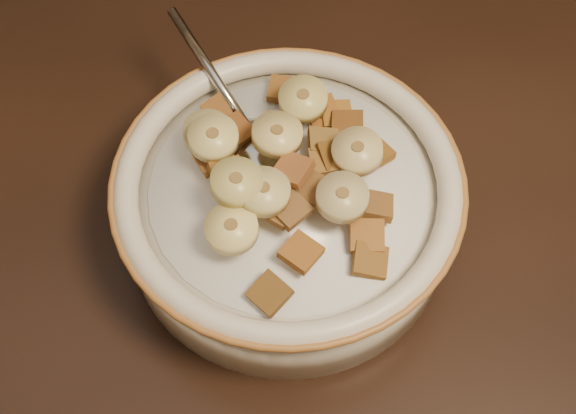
{
  "coord_description": "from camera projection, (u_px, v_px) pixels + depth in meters",
  "views": [
    {
      "loc": [
        -0.04,
        -0.14,
        1.22
      ],
      "look_at": [
        -0.04,
        0.13,
        0.78
      ],
      "focal_mm": 50.0,
      "sensor_mm": 36.0,
      "label": 1
    }
  ],
  "objects": [
    {
      "name": "cereal_square_7",
      "position": [
        301.0,
        252.0,
        0.46
      ],
      "size": [
        0.03,
        0.03,
        0.01
      ],
      "primitive_type": "cube",
      "rotation": [
        0.03,
        -0.05,
        2.46
      ],
      "color": "#945826",
      "rests_on": "milk"
    },
    {
      "name": "cereal_square_0",
      "position": [
        370.0,
        261.0,
        0.47
      ],
      "size": [
        0.02,
        0.02,
        0.01
      ],
      "primitive_type": "cube",
      "rotation": [
        0.24,
        -0.09,
        1.41
      ],
      "color": "brown",
      "rests_on": "milk"
    },
    {
      "name": "cereal_square_19",
      "position": [
        228.0,
        175.0,
        0.48
      ],
      "size": [
        0.03,
        0.03,
        0.01
      ],
      "primitive_type": "cube",
      "rotation": [
        0.2,
        0.16,
        0.38
      ],
      "color": "brown",
      "rests_on": "milk"
    },
    {
      "name": "cereal_square_12",
      "position": [
        336.0,
        156.0,
        0.49
      ],
      "size": [
        0.03,
        0.03,
        0.01
      ],
      "primitive_type": "cube",
      "rotation": [
        0.19,
        -0.14,
        1.84
      ],
      "color": "brown",
      "rests_on": "milk"
    },
    {
      "name": "cereal_square_13",
      "position": [
        235.0,
        131.0,
        0.51
      ],
      "size": [
        0.03,
        0.03,
        0.01
      ],
      "primitive_type": "cube",
      "rotation": [
        0.17,
        0.08,
        0.72
      ],
      "color": "brown",
      "rests_on": "milk"
    },
    {
      "name": "banana_slice_0",
      "position": [
        264.0,
        192.0,
        0.46
      ],
      "size": [
        0.04,
        0.04,
        0.01
      ],
      "primitive_type": "cylinder",
      "rotation": [
        -0.01,
        0.08,
        0.29
      ],
      "color": "#DECE7C",
      "rests_on": "milk"
    },
    {
      "name": "cereal_square_17",
      "position": [
        325.0,
        142.0,
        0.5
      ],
      "size": [
        0.02,
        0.02,
        0.01
      ],
      "primitive_type": "cube",
      "rotation": [
        0.2,
        0.08,
        1.58
      ],
      "color": "olive",
      "rests_on": "milk"
    },
    {
      "name": "banana_slice_1",
      "position": [
        342.0,
        197.0,
        0.46
      ],
      "size": [
        0.04,
        0.04,
        0.01
      ],
      "primitive_type": "cylinder",
      "rotation": [
        -0.02,
        -0.02,
        2.55
      ],
      "color": "#D5BF81",
      "rests_on": "milk"
    },
    {
      "name": "cereal_square_3",
      "position": [
        348.0,
        124.0,
        0.51
      ],
      "size": [
        0.02,
        0.02,
        0.01
      ],
      "primitive_type": "cube",
      "rotation": [
        0.18,
        0.08,
        3.07
      ],
      "color": "brown",
      "rests_on": "milk"
    },
    {
      "name": "cereal_bowl",
      "position": [
        288.0,
        211.0,
        0.52
      ],
      "size": [
        0.21,
        0.21,
        0.05
      ],
      "primitive_type": "cylinder",
      "color": "beige",
      "rests_on": "table"
    },
    {
      "name": "cereal_square_11",
      "position": [
        327.0,
        161.0,
        0.49
      ],
      "size": [
        0.02,
        0.02,
        0.01
      ],
      "primitive_type": "cube",
      "rotation": [
        -0.14,
        0.02,
        1.68
      ],
      "color": "brown",
      "rests_on": "milk"
    },
    {
      "name": "cereal_square_20",
      "position": [
        367.0,
        236.0,
        0.47
      ],
      "size": [
        0.02,
        0.02,
        0.01
      ],
      "primitive_type": "cube",
      "rotation": [
        -0.23,
        -0.02,
        3.1
      ],
      "color": "#9D682F",
      "rests_on": "milk"
    },
    {
      "name": "banana_slice_7",
      "position": [
        357.0,
        151.0,
        0.48
      ],
      "size": [
        0.04,
        0.04,
        0.01
      ],
      "primitive_type": "cylinder",
      "rotation": [
        -0.12,
        0.07,
        2.41
      ],
      "color": "#FDEAA0",
      "rests_on": "milk"
    },
    {
      "name": "banana_slice_8",
      "position": [
        303.0,
        99.0,
        0.5
      ],
      "size": [
        0.04,
        0.04,
        0.01
      ],
      "primitive_type": "cylinder",
      "rotation": [
        -0.13,
        0.04,
        2.98
      ],
      "color": "#EEDE78",
      "rests_on": "milk"
    },
    {
      "name": "banana_slice_3",
      "position": [
        277.0,
        135.0,
        0.48
      ],
      "size": [
        0.04,
        0.04,
        0.01
      ],
      "primitive_type": "cylinder",
      "rotation": [
        0.08,
        0.02,
        2.09
      ],
      "color": "#F4D075",
      "rests_on": "milk"
    },
    {
      "name": "cereal_square_9",
      "position": [
        277.0,
        208.0,
        0.47
      ],
      "size": [
        0.03,
        0.03,
        0.01
      ],
      "primitive_type": "cube",
      "rotation": [
        0.11,
        -0.05,
        1.03
      ],
      "color": "brown",
      "rests_on": "milk"
    },
    {
      "name": "banana_slice_2",
      "position": [
        213.0,
        138.0,
        0.49
      ],
      "size": [
        0.04,
        0.04,
        0.01
      ],
      "primitive_type": "cylinder",
      "rotation": [
        0.07,
        -0.01,
        0.3
      ],
      "color": "#E3CF84",
      "rests_on": "milk"
    },
    {
      "name": "cereal_square_16",
      "position": [
        308.0,
        105.0,
        0.52
      ],
      "size": [
        0.02,
        0.02,
        0.01
      ],
      "primitive_type": "cube",
      "rotation": [
        0.08,
        0.13,
        3.1
      ],
      "color": "brown",
      "rests_on": "milk"
    },
    {
      "name": "cereal_square_8",
      "position": [
        293.0,
        170.0,
        0.47
      ],
      "size": [
        0.03,
        0.03,
        0.01
      ],
      "primitive_type": "cube",
      "rotation": [
        -0.22,
        -0.05,
        1.02
      ],
      "color": "brown",
      "rests_on": "milk"
    },
    {
      "name": "cereal_square_18",
      "position": [
        374.0,
        153.0,
        0.5
      ],
      "size": [
        0.03,
        0.03,
        0.01
      ],
      "primitive_type": "cube",
      "rotation": [
        -0.06,
        0.12,
        0.63
      ],
      "color": "brown",
      "rests_on": "milk"
    },
    {
      "name": "milk",
      "position": [
        288.0,
        190.0,
        0.5
      ],
      "size": [
        0.17,
        0.17,
        0.0
      ],
      "primitive_type": "cylinder",
      "color": "white",
      "rests_on": "cereal_bowl"
    },
    {
      "name": "banana_slice_4",
      "position": [
        232.0,
        229.0,
        0.46
      ],
      "size": [
        0.03,
        0.03,
        0.01
      ],
      "primitive_type": "cylinder",
      "rotation": [
        -0.06,
        -0.04,
        1.66
      ],
      "color": "#F7E594",
      "rests_on": "milk"
    },
    {
      "name": "cereal_square_22",
      "position": [
        323.0,
        112.0,
        0.52
      ],
      "size": [
        0.03,
        0.03,
        0.01
      ],
      "primitive_type": "cube",
      "rotation": [
        0.24,
        -0.12,
        0.33
      ],
      "color": "#9B511C",
      "rests_on": "milk"
    },
    {
      "name": "banana_slice_6",
      "position": [
        207.0,
        133.0,
        0.5
      ],
      "size": [
        0.04,
        0.04,
        0.01
      ],
      "primitive_type": "cylinder",
      "rotation": [
        0.12,
        0.01,
        0.8
      ],
      "color": "#D8C281",
      "rests_on": "milk"
    },
    {
      "name": "cereal_square_1",
      "position": [
        221.0,
        110.0,
        0.52
      ],
      "size": [
        0.03,
        0.03,
        0.01
      ],
      "primitive_type": "cube",
      "rotation": [
        -0.19,
        -0.14,
        2.2
      ],
      "color": "brown",
      "rests_on": "milk"
    },
    {
      "name": "banana_slice_5",
      "position": [
        237.0,
        183.0,
        0.46
      ],
      "size": [
        0.04,
        0.04,
        0.01
      ],
      "primitive_type": "cylinder",
      "rotation": [
        0.1,
        -0.04,
        1.82
      ],
      "color": "#D7C57D",
      "rests_on": "milk"
    },
    {
      "name": "cereal_square_4",
      "position": [
        376.0,
        206.0,
        0.48
      ],
      "size": [
        0.02,
        0.02,
        0.01
      ],
      "primitive_type": "cube",
      "rotation": [
        0.21,
        -0.14,
        2.99
      ],
      "color": "brown",
      "rests_on": "milk"
    },
    {
      "name": "cereal_square_10",
      "position": [
        280.0,
        127.0,
        0.51
      ],
      "size": [
        0.02,
        0.02,
        0.01
      ],
      "primitive_type": "cube",
      "rotation": [
        -0.0,
        -0.17,
        1.52
      ],
      "color": "olive",
      "rests_on": "milk"
    },
    {
      "name": "cereal_square_21",
      "position": [
        289.0,
        209.0,
        0.47
      ],
      "size": [
        0.03,
        0.03,
        0.01
      ],
      "primitive_type": "cube",
      "rotation": [
        0.13,
        0.02,
        0.75
      ],
      "color": "brown",
      "rests_on": "milk"
    },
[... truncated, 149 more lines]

